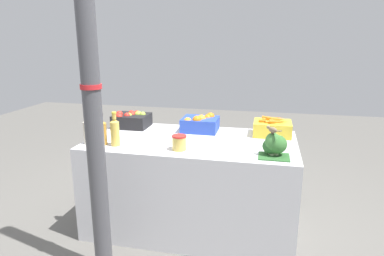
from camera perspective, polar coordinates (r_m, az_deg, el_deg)
The scene contains 12 objects.
ground_plane at distance 3.21m, azimuth -0.00°, elevation -15.71°, with size 10.00×10.00×0.00m, color #605E59.
market_table at distance 3.02m, azimuth -0.00°, elevation -9.18°, with size 1.72×0.92×0.80m, color silver.
support_pole at distance 2.24m, azimuth -16.27°, elevation 3.64°, with size 0.13×0.13×2.43m.
apple_crate at distance 3.32m, azimuth -10.07°, elevation 1.40°, with size 0.32×0.27×0.16m.
orange_crate at distance 3.13m, azimuth 1.42°, elevation 0.77°, with size 0.32×0.27×0.16m.
carrot_crate at distance 3.07m, azimuth 13.26°, elevation 0.05°, with size 0.32×0.27×0.16m.
broccoli_pile at distance 2.54m, azimuth 13.51°, elevation -2.76°, with size 0.22×0.20×0.18m.
juice_bottle_cloudy at distance 2.87m, azimuth -16.97°, elevation -0.34°, with size 0.07×0.07×0.28m.
juice_bottle_amber at distance 2.81m, azimuth -14.83°, elevation -0.60°, with size 0.08×0.08×0.26m.
juice_bottle_golden at distance 2.76m, azimuth -12.72°, elevation -0.58°, with size 0.07×0.07×0.27m.
pickle_jar at distance 2.60m, azimuth -2.14°, elevation -2.45°, with size 0.11×0.11×0.11m.
sparrow_bird at distance 2.48m, azimuth 13.25°, elevation -0.26°, with size 0.11×0.10×0.05m.
Camera 1 is at (0.60, -2.69, 1.64)m, focal length 32.00 mm.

